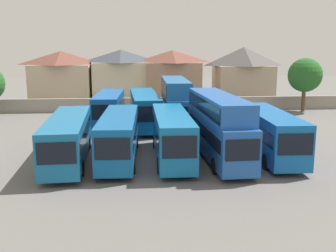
{
  "coord_description": "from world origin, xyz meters",
  "views": [
    {
      "loc": [
        -2.72,
        -27.97,
        8.11
      ],
      "look_at": [
        0.0,
        3.0,
        1.93
      ],
      "focal_mm": 41.56,
      "sensor_mm": 36.0,
      "label": 1
    }
  ],
  "objects": [
    {
      "name": "bus_7",
      "position": [
        -1.63,
        12.68,
        2.02
      ],
      "size": [
        3.07,
        12.13,
        3.54
      ],
      "rotation": [
        0.0,
        0.0,
        -1.53
      ],
      "color": "#0B5FA0",
      "rests_on": "ground"
    },
    {
      "name": "bus_3",
      "position": [
        0.02,
        0.02,
        1.98
      ],
      "size": [
        2.6,
        10.87,
        3.46
      ],
      "rotation": [
        0.0,
        0.0,
        -1.58
      ],
      "color": "#1062A1",
      "rests_on": "ground"
    },
    {
      "name": "house_terrace_centre",
      "position": [
        -4.67,
        32.94,
        4.08
      ],
      "size": [
        8.78,
        6.85,
        8.01
      ],
      "color": "beige",
      "rests_on": "ground"
    },
    {
      "name": "bus_1",
      "position": [
        -7.56,
        0.1,
        1.88
      ],
      "size": [
        3.14,
        11.84,
        3.27
      ],
      "rotation": [
        0.0,
        0.0,
        -1.52
      ],
      "color": "#156294",
      "rests_on": "ground"
    },
    {
      "name": "house_terrace_left",
      "position": [
        -13.67,
        32.81,
        3.97
      ],
      "size": [
        9.29,
        7.12,
        7.8
      ],
      "color": "#C6B293",
      "rests_on": "ground"
    },
    {
      "name": "house_terrace_far_right",
      "position": [
        14.65,
        33.06,
        4.31
      ],
      "size": [
        9.08,
        7.29,
        8.42
      ],
      "color": "tan",
      "rests_on": "ground"
    },
    {
      "name": "depot_boundary_wall",
      "position": [
        0.0,
        23.01,
        0.9
      ],
      "size": [
        56.0,
        0.5,
        1.8
      ],
      "primitive_type": "cube",
      "color": "gray",
      "rests_on": "ground"
    },
    {
      "name": "house_terrace_right",
      "position": [
        3.24,
        32.32,
        4.04
      ],
      "size": [
        8.63,
        7.46,
        7.94
      ],
      "color": "#9E7A60",
      "rests_on": "ground"
    },
    {
      "name": "ground",
      "position": [
        0.0,
        18.0,
        0.0
      ],
      "size": [
        140.0,
        140.0,
        0.0
      ],
      "primitive_type": "plane",
      "color": "#605E5B"
    },
    {
      "name": "bus_4",
      "position": [
        3.48,
        0.03,
        2.69
      ],
      "size": [
        2.83,
        11.92,
        4.76
      ],
      "rotation": [
        0.0,
        0.0,
        -1.54
      ],
      "color": "#1E53A7",
      "rests_on": "ground"
    },
    {
      "name": "bus_8",
      "position": [
        1.68,
        13.35,
        2.79
      ],
      "size": [
        2.78,
        11.81,
        4.95
      ],
      "rotation": [
        0.0,
        0.0,
        -1.59
      ],
      "color": "#1E61A0",
      "rests_on": "ground"
    },
    {
      "name": "bus_9",
      "position": [
        5.23,
        13.22,
        1.92
      ],
      "size": [
        3.29,
        10.79,
        3.36
      ],
      "rotation": [
        0.0,
        0.0,
        -1.64
      ],
      "color": "#13539F",
      "rests_on": "ground"
    },
    {
      "name": "tree_behind_wall",
      "position": [
        19.45,
        21.01,
        4.76
      ],
      "size": [
        4.39,
        4.39,
        6.98
      ],
      "color": "brown",
      "rests_on": "ground"
    },
    {
      "name": "bus_6",
      "position": [
        -5.36,
        13.16,
        2.0
      ],
      "size": [
        2.98,
        10.2,
        3.51
      ],
      "rotation": [
        0.0,
        0.0,
        -1.62
      ],
      "color": "#1254A6",
      "rests_on": "ground"
    },
    {
      "name": "bus_2",
      "position": [
        -3.87,
        0.2,
        1.93
      ],
      "size": [
        2.86,
        10.94,
        3.37
      ],
      "rotation": [
        0.0,
        0.0,
        -1.61
      ],
      "color": "#0E5495",
      "rests_on": "ground"
    },
    {
      "name": "bus_5",
      "position": [
        7.47,
        0.13,
        1.96
      ],
      "size": [
        2.94,
        10.88,
        3.43
      ],
      "rotation": [
        0.0,
        0.0,
        -1.61
      ],
      "color": "#1159A3",
      "rests_on": "ground"
    }
  ]
}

